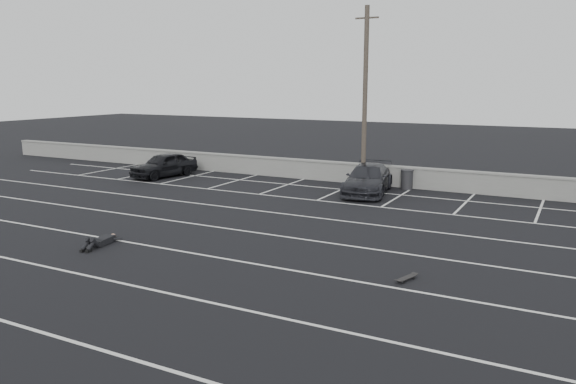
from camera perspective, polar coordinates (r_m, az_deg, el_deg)
The scene contains 9 objects.
ground at distance 18.23m, azimuth -12.07°, elevation -5.69°, with size 120.00×120.00×0.00m, color black.
seawall at distance 29.94m, azimuth 5.22°, elevation 2.09°, with size 50.00×0.45×1.06m.
stall_lines at distance 21.71m, azimuth -4.80°, elevation -2.78°, with size 36.00×20.05×0.01m.
car_left at distance 32.12m, azimuth -12.48°, elevation 2.72°, with size 1.60×3.98×1.36m, color black.
car_right at distance 26.88m, azimuth 8.12°, elevation 1.30°, with size 1.91×4.70×1.36m, color #25262B.
utility_pole at distance 28.26m, azimuth 7.83°, elevation 9.50°, with size 1.18×0.24×8.83m.
trash_bin at distance 28.29m, azimuth 11.98°, elevation 1.27°, with size 0.77×0.77×0.98m.
person at distance 19.34m, azimuth -18.11°, elevation -4.38°, with size 1.21×2.24×0.42m, color black, non-canonical shape.
skateboard at distance 15.41m, azimuth 11.93°, elevation -8.55°, with size 0.40×0.74×0.09m.
Camera 1 is at (11.30, -13.34, 5.16)m, focal length 35.00 mm.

